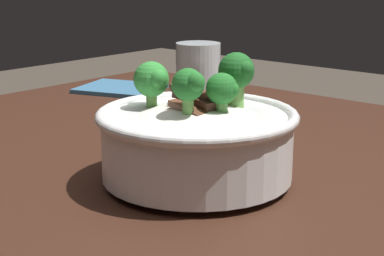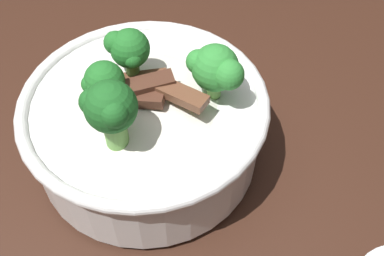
% 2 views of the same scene
% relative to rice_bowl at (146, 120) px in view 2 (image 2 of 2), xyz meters
% --- Properties ---
extents(rice_bowl, '(0.23, 0.23, 0.15)m').
position_rel_rice_bowl_xyz_m(rice_bowl, '(0.00, 0.00, 0.00)').
color(rice_bowl, white).
rests_on(rice_bowl, dining_table).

